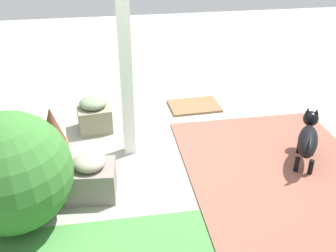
{
  "coord_description": "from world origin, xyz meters",
  "views": [
    {
      "loc": [
        0.55,
        3.67,
        2.39
      ],
      "look_at": [
        -0.05,
        0.07,
        0.35
      ],
      "focal_mm": 43.3,
      "sensor_mm": 36.0,
      "label": 1
    }
  ],
  "objects_px": {
    "terracotta_pot_spiky": "(54,137)",
    "doormat": "(194,106)",
    "round_shrub": "(11,172)",
    "dog": "(308,138)",
    "porch_pillar": "(125,59)",
    "stone_planter_mid": "(91,177)",
    "stone_planter_nearest": "(94,114)"
  },
  "relations": [
    {
      "from": "stone_planter_nearest",
      "to": "stone_planter_mid",
      "type": "height_order",
      "value": "stone_planter_mid"
    },
    {
      "from": "stone_planter_nearest",
      "to": "doormat",
      "type": "height_order",
      "value": "stone_planter_nearest"
    },
    {
      "from": "stone_planter_nearest",
      "to": "round_shrub",
      "type": "distance_m",
      "value": 1.65
    },
    {
      "from": "porch_pillar",
      "to": "round_shrub",
      "type": "height_order",
      "value": "porch_pillar"
    },
    {
      "from": "porch_pillar",
      "to": "terracotta_pot_spiky",
      "type": "relative_size",
      "value": 3.32
    },
    {
      "from": "round_shrub",
      "to": "stone_planter_mid",
      "type": "bearing_deg",
      "value": -157.74
    },
    {
      "from": "terracotta_pot_spiky",
      "to": "porch_pillar",
      "type": "bearing_deg",
      "value": -173.69
    },
    {
      "from": "porch_pillar",
      "to": "stone_planter_mid",
      "type": "bearing_deg",
      "value": 59.59
    },
    {
      "from": "porch_pillar",
      "to": "stone_planter_mid",
      "type": "xyz_separation_m",
      "value": [
        0.41,
        0.69,
        -0.86
      ]
    },
    {
      "from": "porch_pillar",
      "to": "doormat",
      "type": "relative_size",
      "value": 3.23
    },
    {
      "from": "terracotta_pot_spiky",
      "to": "dog",
      "type": "relative_size",
      "value": 0.94
    },
    {
      "from": "porch_pillar",
      "to": "terracotta_pot_spiky",
      "type": "height_order",
      "value": "porch_pillar"
    },
    {
      "from": "round_shrub",
      "to": "dog",
      "type": "xyz_separation_m",
      "value": [
        -2.79,
        -0.43,
        -0.21
      ]
    },
    {
      "from": "porch_pillar",
      "to": "round_shrub",
      "type": "relative_size",
      "value": 2.11
    },
    {
      "from": "stone_planter_nearest",
      "to": "dog",
      "type": "relative_size",
      "value": 0.62
    },
    {
      "from": "stone_planter_mid",
      "to": "terracotta_pot_spiky",
      "type": "relative_size",
      "value": 0.75
    },
    {
      "from": "stone_planter_nearest",
      "to": "terracotta_pot_spiky",
      "type": "relative_size",
      "value": 0.66
    },
    {
      "from": "porch_pillar",
      "to": "round_shrub",
      "type": "bearing_deg",
      "value": 42.91
    },
    {
      "from": "porch_pillar",
      "to": "dog",
      "type": "relative_size",
      "value": 3.11
    },
    {
      "from": "terracotta_pot_spiky",
      "to": "doormat",
      "type": "height_order",
      "value": "terracotta_pot_spiky"
    },
    {
      "from": "stone_planter_nearest",
      "to": "dog",
      "type": "xyz_separation_m",
      "value": [
        -2.14,
        1.06,
        0.08
      ]
    },
    {
      "from": "stone_planter_nearest",
      "to": "terracotta_pot_spiky",
      "type": "xyz_separation_m",
      "value": [
        0.4,
        0.63,
        0.1
      ]
    },
    {
      "from": "stone_planter_mid",
      "to": "dog",
      "type": "relative_size",
      "value": 0.7
    },
    {
      "from": "round_shrub",
      "to": "terracotta_pot_spiky",
      "type": "xyz_separation_m",
      "value": [
        -0.24,
        -0.85,
        -0.2
      ]
    },
    {
      "from": "terracotta_pot_spiky",
      "to": "round_shrub",
      "type": "bearing_deg",
      "value": 74.15
    },
    {
      "from": "porch_pillar",
      "to": "dog",
      "type": "height_order",
      "value": "porch_pillar"
    },
    {
      "from": "stone_planter_mid",
      "to": "doormat",
      "type": "xyz_separation_m",
      "value": [
        -1.33,
        -1.62,
        -0.18
      ]
    },
    {
      "from": "round_shrub",
      "to": "dog",
      "type": "height_order",
      "value": "round_shrub"
    },
    {
      "from": "round_shrub",
      "to": "doormat",
      "type": "xyz_separation_m",
      "value": [
        -1.94,
        -1.87,
        -0.48
      ]
    },
    {
      "from": "dog",
      "to": "doormat",
      "type": "distance_m",
      "value": 1.69
    },
    {
      "from": "stone_planter_mid",
      "to": "dog",
      "type": "height_order",
      "value": "dog"
    },
    {
      "from": "stone_planter_nearest",
      "to": "dog",
      "type": "height_order",
      "value": "dog"
    }
  ]
}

